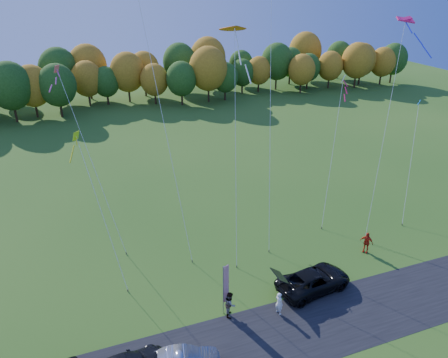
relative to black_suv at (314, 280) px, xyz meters
name	(u,v)px	position (x,y,z in m)	size (l,w,h in m)	color
ground	(253,298)	(-4.62, 0.69, -0.81)	(160.00, 160.00, 0.00)	#265316
asphalt_strip	(278,336)	(-4.62, -3.31, -0.80)	(90.00, 6.00, 0.01)	black
tree_line	(127,106)	(-4.62, 55.69, -0.81)	(116.00, 12.00, 10.00)	#1E4711
black_suv	(314,280)	(0.00, 0.00, 0.00)	(2.68, 5.81, 1.61)	black
person_tailgate_a	(279,303)	(-3.62, -1.40, 0.07)	(0.64, 0.42, 1.75)	white
person_tailgate_b	(230,304)	(-6.84, -0.34, 0.15)	(0.93, 0.72, 1.91)	gray
person_east	(366,242)	(6.74, 2.63, 0.15)	(1.12, 0.47, 1.91)	red
feather_flag	(225,284)	(-7.05, 0.06, 1.62)	(0.50, 0.25, 3.98)	#999999
kite_delta_blue	(152,67)	(-8.75, 11.12, 14.36)	(4.13, 10.29, 30.68)	#4C3F33
kite_parafoil_orange	(271,64)	(1.30, 11.22, 13.89)	(6.37, 12.00, 29.76)	#4C3F33
kite_delta_red	(236,142)	(-2.93, 8.45, 8.44)	(3.96, 8.59, 18.95)	#4C3F33
kite_parafoil_rainbow	(385,130)	(10.62, 6.88, 8.33)	(7.25, 6.23, 18.56)	#4C3F33
kite_diamond_yellow	(102,212)	(-14.05, 7.47, 4.69)	(2.53, 6.22, 11.41)	#4C3F33
kite_diamond_white	(333,152)	(7.43, 9.74, 5.62)	(4.81, 5.70, 13.26)	#4C3F33
kite_diamond_pink	(92,163)	(-13.99, 12.37, 6.68)	(3.70, 6.21, 15.32)	#4C3F33
kite_diamond_blue_low	(411,162)	(14.86, 7.47, 4.37)	(4.66, 5.41, 10.70)	#4C3F33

